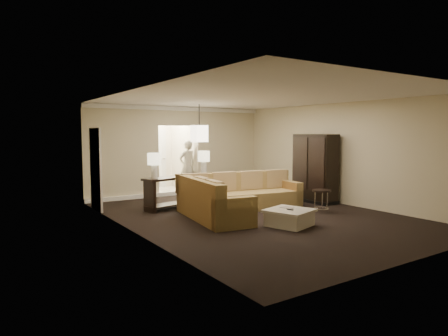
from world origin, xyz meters
TOP-DOWN VIEW (x-y plane):
  - ground at (0.00, 0.00)m, footprint 8.00×8.00m
  - wall_back at (0.00, 4.00)m, footprint 6.00×0.04m
  - wall_front at (0.00, -4.00)m, footprint 6.00×0.04m
  - wall_left at (-3.00, 0.00)m, footprint 0.04×8.00m
  - wall_right at (3.00, 0.00)m, footprint 0.04×8.00m
  - ceiling at (0.00, 0.00)m, footprint 6.00×8.00m
  - crown_molding at (0.00, 3.95)m, footprint 6.00×0.10m
  - baseboard at (0.00, 3.95)m, footprint 6.00×0.10m
  - side_door at (-2.97, 2.80)m, footprint 0.05×0.90m
  - foyer at (0.00, 5.34)m, footprint 1.44×2.02m
  - sectional_sofa at (-0.23, 0.58)m, footprint 3.51×2.66m
  - coffee_table at (-0.04, -1.20)m, footprint 1.10×1.10m
  - console_table at (-0.98, 2.00)m, footprint 2.21×0.92m
  - armoire at (2.59, 0.62)m, footprint 0.58×1.34m
  - drink_table at (1.62, -0.55)m, footprint 0.45×0.45m
  - table_lamp_left at (-1.80, 1.83)m, footprint 0.33×0.33m
  - table_lamp_right at (-0.16, 2.17)m, footprint 0.33×0.33m
  - pendant_light at (0.00, 2.70)m, footprint 0.38×0.38m
  - person at (0.45, 4.30)m, footprint 0.76×0.57m

SIDE VIEW (x-z plane):
  - ground at x=0.00m, z-range 0.00..0.00m
  - baseboard at x=0.00m, z-range 0.00..0.12m
  - coffee_table at x=-0.04m, z-range 0.00..0.37m
  - sectional_sofa at x=-0.23m, z-range -0.10..0.86m
  - drink_table at x=1.62m, z-range 0.12..0.68m
  - console_table at x=-0.98m, z-range 0.08..0.91m
  - armoire at x=2.59m, z-range -0.04..1.89m
  - person at x=0.45m, z-range 0.00..1.92m
  - side_door at x=-2.97m, z-range 0.00..2.10m
  - table_lamp_left at x=-1.80m, z-range 0.94..1.58m
  - table_lamp_right at x=-0.16m, z-range 0.94..1.58m
  - foyer at x=0.00m, z-range -0.10..2.70m
  - wall_back at x=0.00m, z-range 0.00..2.80m
  - wall_front at x=0.00m, z-range 0.00..2.80m
  - wall_left at x=-3.00m, z-range 0.00..2.80m
  - wall_right at x=3.00m, z-range 0.00..2.80m
  - pendant_light at x=0.00m, z-range 1.41..2.50m
  - crown_molding at x=0.00m, z-range 2.67..2.79m
  - ceiling at x=0.00m, z-range 2.79..2.81m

